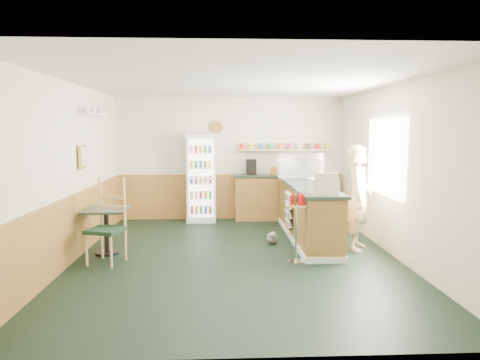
{
  "coord_description": "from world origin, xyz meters",
  "views": [
    {
      "loc": [
        -0.22,
        -6.51,
        1.97
      ],
      "look_at": [
        0.11,
        0.6,
        1.15
      ],
      "focal_mm": 32.0,
      "sensor_mm": 36.0,
      "label": 1
    }
  ],
  "objects": [
    {
      "name": "ground",
      "position": [
        0.0,
        0.0,
        0.0
      ],
      "size": [
        6.0,
        6.0,
        0.0
      ],
      "primitive_type": "plane",
      "color": "black",
      "rests_on": "ground"
    },
    {
      "name": "shopkeeper",
      "position": [
        2.05,
        0.35,
        0.87
      ],
      "size": [
        0.61,
        0.7,
        1.74
      ],
      "primitive_type": "imported",
      "rotation": [
        0.0,
        0.0,
        1.17
      ],
      "color": "tan",
      "rests_on": "ground"
    },
    {
      "name": "service_counter",
      "position": [
        1.35,
        1.07,
        0.46
      ],
      "size": [
        0.68,
        3.01,
        1.01
      ],
      "color": "#A67035",
      "rests_on": "ground"
    },
    {
      "name": "condiment_stand",
      "position": [
        0.91,
        -0.29,
        0.7
      ],
      "size": [
        0.33,
        0.33,
        1.02
      ],
      "rotation": [
        0.0,
        0.0,
        -0.05
      ],
      "color": "silver",
      "rests_on": "ground"
    },
    {
      "name": "back_counter",
      "position": [
        1.19,
        2.8,
        0.55
      ],
      "size": [
        2.24,
        0.42,
        1.69
      ],
      "color": "#A67035",
      "rests_on": "ground"
    },
    {
      "name": "newspaper_rack",
      "position": [
        0.99,
        0.98,
        0.55
      ],
      "size": [
        0.09,
        0.4,
        0.65
      ],
      "color": "black",
      "rests_on": "ground"
    },
    {
      "name": "cafe_chair",
      "position": [
        -1.93,
        -0.12,
        0.66
      ],
      "size": [
        0.59,
        0.59,
        1.26
      ],
      "rotation": [
        0.0,
        0.0,
        -0.3
      ],
      "color": "black",
      "rests_on": "ground"
    },
    {
      "name": "cafe_table",
      "position": [
        -2.05,
        0.28,
        0.52
      ],
      "size": [
        0.7,
        0.7,
        0.73
      ],
      "rotation": [
        0.0,
        0.0,
        0.05
      ],
      "color": "black",
      "rests_on": "ground"
    },
    {
      "name": "cash_register",
      "position": [
        1.35,
        -0.08,
        1.13
      ],
      "size": [
        0.41,
        0.43,
        0.23
      ],
      "primitive_type": "cube",
      "rotation": [
        0.0,
        0.0,
        0.02
      ],
      "color": "beige",
      "rests_on": "service_counter"
    },
    {
      "name": "room_envelope",
      "position": [
        -0.23,
        0.73,
        1.52
      ],
      "size": [
        5.04,
        6.02,
        2.72
      ],
      "color": "beige",
      "rests_on": "ground"
    },
    {
      "name": "dog_doorstop",
      "position": [
        0.68,
        0.76,
        0.11
      ],
      "size": [
        0.19,
        0.25,
        0.23
      ],
      "rotation": [
        0.0,
        0.0,
        -0.39
      ],
      "color": "gray",
      "rests_on": "ground"
    },
    {
      "name": "drinks_fridge",
      "position": [
        -0.64,
        2.74,
        0.95
      ],
      "size": [
        0.63,
        0.53,
        1.9
      ],
      "color": "silver",
      "rests_on": "ground"
    },
    {
      "name": "display_case",
      "position": [
        1.35,
        1.81,
        1.26
      ],
      "size": [
        0.9,
        0.47,
        0.51
      ],
      "color": "silver",
      "rests_on": "service_counter"
    }
  ]
}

